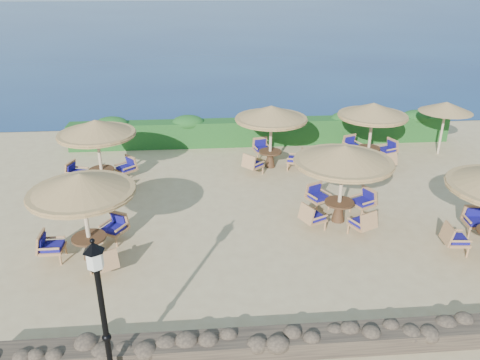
# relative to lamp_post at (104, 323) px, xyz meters

# --- Properties ---
(ground) EXTENTS (120.00, 120.00, 0.00)m
(ground) POSITION_rel_lamp_post_xyz_m (4.80, 6.80, -1.55)
(ground) COLOR tan
(ground) RESTS_ON ground
(sea) EXTENTS (160.00, 160.00, 0.00)m
(sea) POSITION_rel_lamp_post_xyz_m (4.80, 76.80, -1.55)
(sea) COLOR navy
(sea) RESTS_ON ground
(hedge) EXTENTS (18.00, 0.90, 1.20)m
(hedge) POSITION_rel_lamp_post_xyz_m (4.80, 14.00, -0.95)
(hedge) COLOR #164619
(hedge) RESTS_ON ground
(stone_wall) EXTENTS (15.00, 0.65, 0.44)m
(stone_wall) POSITION_rel_lamp_post_xyz_m (4.80, 0.60, -1.33)
(stone_wall) COLOR brown
(stone_wall) RESTS_ON ground
(lamp_post) EXTENTS (0.44, 0.44, 3.31)m
(lamp_post) POSITION_rel_lamp_post_xyz_m (0.00, 0.00, 0.00)
(lamp_post) COLOR black
(lamp_post) RESTS_ON ground
(extra_parasol) EXTENTS (2.30, 2.30, 2.41)m
(extra_parasol) POSITION_rel_lamp_post_xyz_m (12.60, 12.00, 0.62)
(extra_parasol) COLOR beige
(extra_parasol) RESTS_ON ground
(cafe_set_0) EXTENTS (2.94, 2.94, 2.65)m
(cafe_set_0) POSITION_rel_lamp_post_xyz_m (-1.36, 4.65, 0.39)
(cafe_set_0) COLOR beige
(cafe_set_0) RESTS_ON ground
(cafe_set_1) EXTENTS (3.17, 3.17, 2.65)m
(cafe_set_1) POSITION_rel_lamp_post_xyz_m (6.34, 6.23, 0.36)
(cafe_set_1) COLOR beige
(cafe_set_1) RESTS_ON ground
(cafe_set_3) EXTENTS (2.88, 2.88, 2.65)m
(cafe_set_3) POSITION_rel_lamp_post_xyz_m (-1.93, 9.68, 0.38)
(cafe_set_3) COLOR beige
(cafe_set_3) RESTS_ON ground
(cafe_set_4) EXTENTS (2.97, 2.97, 2.65)m
(cafe_set_4) POSITION_rel_lamp_post_xyz_m (4.76, 11.09, 0.40)
(cafe_set_4) COLOR beige
(cafe_set_4) RESTS_ON ground
(cafe_set_5) EXTENTS (2.90, 2.90, 2.65)m
(cafe_set_5) POSITION_rel_lamp_post_xyz_m (9.02, 11.18, 0.30)
(cafe_set_5) COLOR beige
(cafe_set_5) RESTS_ON ground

